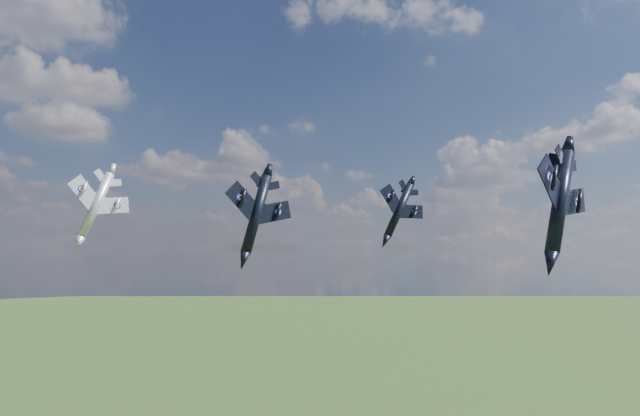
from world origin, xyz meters
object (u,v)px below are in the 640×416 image
jet_lead_navy (256,214)px  jet_right_navy (560,201)px  jet_high_navy (399,210)px  jet_left_silver (96,205)px

jet_lead_navy → jet_right_navy: jet_right_navy is taller
jet_lead_navy → jet_high_navy: jet_high_navy is taller
jet_right_navy → jet_high_navy: (12.27, 42.09, 1.61)m
jet_lead_navy → jet_high_navy: 32.47m
jet_high_navy → jet_left_silver: bearing=-178.5°
jet_left_silver → jet_high_navy: bearing=-9.7°
jet_lead_navy → jet_right_navy: (19.35, -34.97, 0.30)m
jet_right_navy → jet_high_navy: bearing=63.3°
jet_high_navy → jet_left_silver: jet_high_navy is taller
jet_lead_navy → jet_right_navy: size_ratio=0.94×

